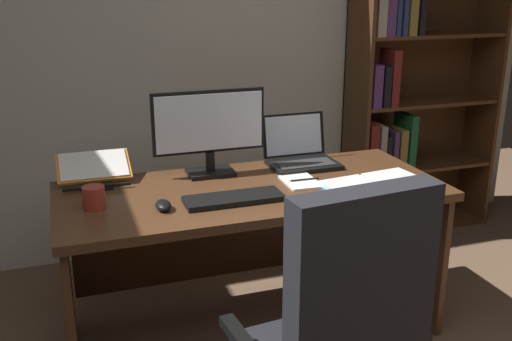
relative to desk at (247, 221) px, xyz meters
name	(u,v)px	position (x,y,z in m)	size (l,w,h in m)	color
wall_back	(180,15)	(-0.07, 1.04, 0.90)	(4.79, 0.12, 2.88)	beige
desk	(247,221)	(0.00, 0.00, 0.00)	(1.73, 0.75, 0.74)	#4C2D19
bookshelf	(407,72)	(1.34, 0.80, 0.53)	(1.00, 0.32, 2.17)	#4C2D19
monitor	(209,132)	(-0.13, 0.17, 0.41)	(0.54, 0.16, 0.41)	black
laptop	(300,154)	(0.34, 0.17, 0.25)	(0.34, 0.29, 0.24)	black
keyboard	(234,199)	(-0.13, -0.22, 0.21)	(0.42, 0.15, 0.02)	black
computer_mouse	(163,205)	(-0.43, -0.22, 0.22)	(0.06, 0.10, 0.04)	black
reading_stand_with_book	(94,169)	(-0.67, 0.22, 0.26)	(0.33, 0.25, 0.12)	black
open_binder	(378,185)	(0.54, -0.27, 0.21)	(0.51, 0.36, 0.02)	#2D84C6
notepad	(301,182)	(0.23, -0.09, 0.20)	(0.15, 0.21, 0.01)	silver
pen	(305,179)	(0.25, -0.09, 0.21)	(0.01, 0.01, 0.14)	black
coffee_mug	(94,198)	(-0.69, -0.12, 0.25)	(0.09, 0.09, 0.10)	maroon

